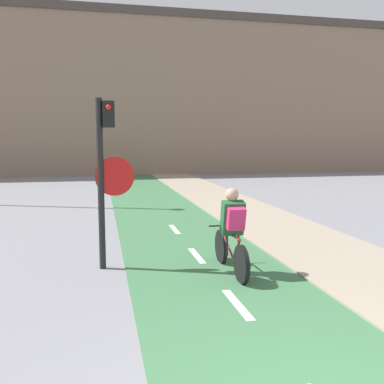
{
  "coord_description": "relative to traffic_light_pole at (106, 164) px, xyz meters",
  "views": [
    {
      "loc": [
        -1.76,
        -2.28,
        2.22
      ],
      "look_at": [
        0.0,
        5.92,
        1.2
      ],
      "focal_mm": 40.0,
      "sensor_mm": 36.0,
      "label": 1
    }
  ],
  "objects": [
    {
      "name": "traffic_light_pole",
      "position": [
        0.0,
        0.0,
        0.0
      ],
      "size": [
        0.67,
        0.25,
        2.92
      ],
      "color": "black",
      "rests_on": "ground_plane"
    },
    {
      "name": "building_row_background",
      "position": [
        1.68,
        22.36,
        3.38
      ],
      "size": [
        60.0,
        5.2,
        10.37
      ],
      "color": "#89705B",
      "rests_on": "ground_plane"
    },
    {
      "name": "cyclist_near",
      "position": [
        2.02,
        -0.76,
        -1.12
      ],
      "size": [
        0.46,
        1.76,
        1.44
      ],
      "color": "black",
      "rests_on": "ground_plane"
    }
  ]
}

